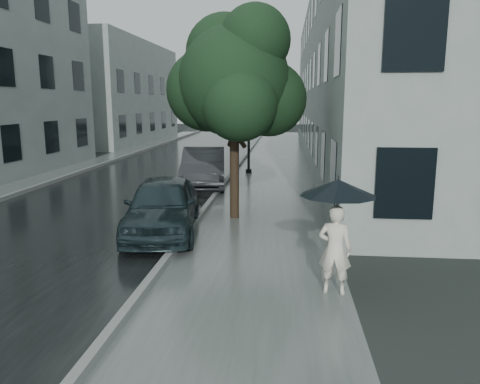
# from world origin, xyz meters

# --- Properties ---
(ground) EXTENTS (120.00, 120.00, 0.00)m
(ground) POSITION_xyz_m (0.00, 0.00, 0.00)
(ground) COLOR black
(ground) RESTS_ON ground
(sidewalk) EXTENTS (3.50, 60.00, 0.01)m
(sidewalk) POSITION_xyz_m (0.25, 12.00, 0.00)
(sidewalk) COLOR slate
(sidewalk) RESTS_ON ground
(kerb_near) EXTENTS (0.15, 60.00, 0.15)m
(kerb_near) POSITION_xyz_m (-1.57, 12.00, 0.07)
(kerb_near) COLOR slate
(kerb_near) RESTS_ON ground
(asphalt_road) EXTENTS (6.85, 60.00, 0.00)m
(asphalt_road) POSITION_xyz_m (-5.08, 12.00, 0.00)
(asphalt_road) COLOR black
(asphalt_road) RESTS_ON ground
(kerb_far) EXTENTS (0.15, 60.00, 0.15)m
(kerb_far) POSITION_xyz_m (-8.57, 12.00, 0.07)
(kerb_far) COLOR slate
(kerb_far) RESTS_ON ground
(sidewalk_far) EXTENTS (1.70, 60.00, 0.01)m
(sidewalk_far) POSITION_xyz_m (-9.50, 12.00, 0.00)
(sidewalk_far) COLOR #4C5451
(sidewalk_far) RESTS_ON ground
(building_near) EXTENTS (7.02, 36.00, 9.00)m
(building_near) POSITION_xyz_m (5.47, 19.50, 4.50)
(building_near) COLOR gray
(building_near) RESTS_ON ground
(building_far_b) EXTENTS (7.02, 18.00, 8.00)m
(building_far_b) POSITION_xyz_m (-13.77, 30.00, 4.00)
(building_far_b) COLOR gray
(building_far_b) RESTS_ON ground
(pedestrian) EXTENTS (0.63, 0.47, 1.56)m
(pedestrian) POSITION_xyz_m (1.70, -0.59, 0.79)
(pedestrian) COLOR silver
(pedestrian) RESTS_ON sidewalk
(umbrella) EXTENTS (1.71, 1.71, 1.12)m
(umbrella) POSITION_xyz_m (1.71, -0.60, 1.87)
(umbrella) COLOR black
(umbrella) RESTS_ON ground
(street_tree) EXTENTS (3.96, 3.59, 5.78)m
(street_tree) POSITION_xyz_m (-0.60, 4.70, 3.85)
(street_tree) COLOR #332619
(street_tree) RESTS_ON ground
(lamp_post) EXTENTS (0.84, 0.36, 4.86)m
(lamp_post) POSITION_xyz_m (-1.03, 12.94, 2.79)
(lamp_post) COLOR black
(lamp_post) RESTS_ON ground
(car_near) EXTENTS (2.26, 4.38, 1.43)m
(car_near) POSITION_xyz_m (-2.20, 2.75, 0.72)
(car_near) COLOR #1A292D
(car_near) RESTS_ON ground
(car_far) EXTENTS (2.20, 4.75, 1.51)m
(car_far) POSITION_xyz_m (-2.34, 9.44, 0.76)
(car_far) COLOR #272A2D
(car_far) RESTS_ON ground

